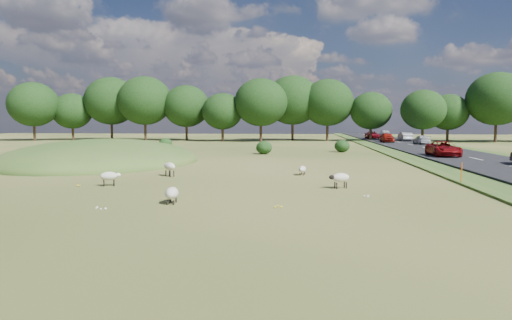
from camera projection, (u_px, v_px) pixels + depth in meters
The scene contains 17 objects.
ground at pixel (252, 156), 45.52m from camera, with size 160.00×160.00×0.00m, color #374B17.
mound at pixel (102, 162), 38.78m from camera, with size 16.00×20.00×4.00m, color #33561E.
road at pixel (431, 150), 53.44m from camera, with size 8.00×150.00×0.25m, color black.
treeline at pixel (268, 104), 80.20m from camera, with size 96.28×14.66×11.70m.
shrubs at pixel (254, 146), 52.19m from camera, with size 23.13×8.69×1.39m.
marker_post at pixel (461, 173), 25.46m from camera, with size 0.06×0.06×1.20m, color #D8590C.
sheep_0 at pixel (172, 193), 19.36m from camera, with size 0.63×1.25×0.71m.
sheep_1 at pixel (302, 169), 29.63m from camera, with size 0.61×1.07×0.60m.
sheep_2 at pixel (109, 176), 24.58m from camera, with size 1.12×0.81×0.78m.
sheep_3 at pixel (169, 167), 28.93m from camera, with size 1.13×1.16×0.89m.
sheep_4 at pixel (340, 178), 23.65m from camera, with size 1.18×0.80×0.82m.
car_0 at pixel (444, 149), 42.46m from camera, with size 2.29×4.97×1.38m, color maroon.
car_1 at pixel (384, 134), 93.92m from camera, with size 1.96×4.82×1.40m, color silver.
car_2 at pixel (387, 137), 70.59m from camera, with size 1.75×4.34×1.48m, color maroon.
car_4 at pixel (405, 136), 75.08m from camera, with size 1.60×4.60×1.51m, color #B9BCC1.
car_6 at pixel (372, 135), 85.41m from camera, with size 2.24×4.85×1.35m, color maroon.
car_7 at pixel (422, 140), 64.71m from camera, with size 1.73×4.25×1.23m, color silver.
Camera 1 is at (4.92, -25.12, 3.50)m, focal length 32.00 mm.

